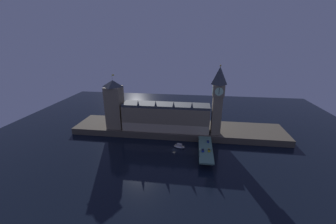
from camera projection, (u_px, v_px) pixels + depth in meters
ground_plane at (174, 150)px, 186.46m from camera, size 400.00×400.00×0.00m
embankment at (178, 129)px, 221.85m from camera, size 220.00×42.00×6.57m
parliament_hall at (166, 117)px, 209.57m from camera, size 86.99×19.85×32.67m
clock_tower at (218, 99)px, 192.04m from camera, size 10.90×11.01×66.91m
victoria_tower at (115, 104)px, 211.60m from camera, size 16.15×16.15×55.98m
bridge at (206, 150)px, 176.89m from camera, size 11.55×46.00×6.54m
car_northbound_trail at (203, 150)px, 171.24m from camera, size 2.00×4.58×1.53m
car_southbound_lead at (209, 150)px, 171.70m from camera, size 1.93×4.65×1.37m
car_southbound_trail at (208, 141)px, 186.58m from camera, size 1.85×4.32×1.33m
pedestrian_near_rail at (200, 151)px, 169.23m from camera, size 0.38×0.38×1.80m
pedestrian_mid_walk at (212, 149)px, 173.02m from camera, size 0.38×0.38×1.68m
street_lamp_near at (200, 152)px, 161.56m from camera, size 1.34×0.60×7.35m
street_lamp_far at (199, 135)px, 189.09m from camera, size 1.34×0.60×7.34m
boat_upstream at (179, 146)px, 189.50m from camera, size 10.95×6.07×4.11m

